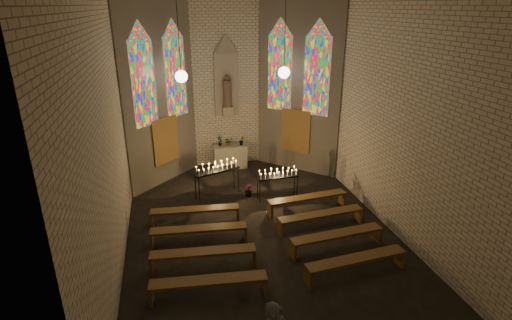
# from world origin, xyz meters

# --- Properties ---
(floor) EXTENTS (12.00, 12.00, 0.00)m
(floor) POSITION_xyz_m (0.00, 0.00, 0.00)
(floor) COLOR black
(floor) RESTS_ON ground
(room) EXTENTS (8.22, 12.43, 7.00)m
(room) POSITION_xyz_m (-0.00, 3.37, 3.72)
(room) COLOR beige
(room) RESTS_ON ground
(altar) EXTENTS (1.40, 0.60, 1.00)m
(altar) POSITION_xyz_m (0.00, 5.45, 0.50)
(altar) COLOR #AEA98E
(altar) RESTS_ON ground
(flower_vase_left) EXTENTS (0.23, 0.16, 0.44)m
(flower_vase_left) POSITION_xyz_m (-0.43, 5.47, 1.22)
(flower_vase_left) COLOR #4C723F
(flower_vase_left) RESTS_ON altar
(flower_vase_center) EXTENTS (0.43, 0.40, 0.39)m
(flower_vase_center) POSITION_xyz_m (-0.06, 5.44, 1.20)
(flower_vase_center) COLOR #4C723F
(flower_vase_center) RESTS_ON altar
(flower_vase_right) EXTENTS (0.23, 0.18, 0.40)m
(flower_vase_right) POSITION_xyz_m (0.50, 5.38, 1.20)
(flower_vase_right) COLOR #4C723F
(flower_vase_right) RESTS_ON altar
(aisle_flower_pot) EXTENTS (0.32, 0.32, 0.44)m
(aisle_flower_pot) POSITION_xyz_m (0.17, 2.55, 0.22)
(aisle_flower_pot) COLOR #4C723F
(aisle_flower_pot) RESTS_ON ground
(votive_stand_left) EXTENTS (1.74, 0.95, 1.25)m
(votive_stand_left) POSITION_xyz_m (-0.92, 2.87, 1.07)
(votive_stand_left) COLOR black
(votive_stand_left) RESTS_ON ground
(votive_stand_right) EXTENTS (1.52, 0.44, 1.10)m
(votive_stand_right) POSITION_xyz_m (1.15, 2.10, 0.95)
(votive_stand_right) COLOR black
(votive_stand_right) RESTS_ON ground
(pew_left_0) EXTENTS (2.80, 0.65, 0.53)m
(pew_left_0) POSITION_xyz_m (-1.90, 1.02, 0.43)
(pew_left_0) COLOR brown
(pew_left_0) RESTS_ON ground
(pew_right_0) EXTENTS (2.80, 0.65, 0.53)m
(pew_right_0) POSITION_xyz_m (1.90, 1.02, 0.43)
(pew_right_0) COLOR brown
(pew_right_0) RESTS_ON ground
(pew_left_1) EXTENTS (2.80, 0.65, 0.53)m
(pew_left_1) POSITION_xyz_m (-1.90, -0.18, 0.43)
(pew_left_1) COLOR brown
(pew_left_1) RESTS_ON ground
(pew_right_1) EXTENTS (2.80, 0.65, 0.53)m
(pew_right_1) POSITION_xyz_m (1.90, -0.18, 0.43)
(pew_right_1) COLOR brown
(pew_right_1) RESTS_ON ground
(pew_left_2) EXTENTS (2.80, 0.65, 0.53)m
(pew_left_2) POSITION_xyz_m (-1.90, -1.38, 0.43)
(pew_left_2) COLOR brown
(pew_left_2) RESTS_ON ground
(pew_right_2) EXTENTS (2.80, 0.65, 0.53)m
(pew_right_2) POSITION_xyz_m (1.90, -1.38, 0.43)
(pew_right_2) COLOR brown
(pew_right_2) RESTS_ON ground
(pew_left_3) EXTENTS (2.80, 0.65, 0.53)m
(pew_left_3) POSITION_xyz_m (-1.90, -2.58, 0.43)
(pew_left_3) COLOR brown
(pew_left_3) RESTS_ON ground
(pew_right_3) EXTENTS (2.80, 0.65, 0.53)m
(pew_right_3) POSITION_xyz_m (1.90, -2.58, 0.43)
(pew_right_3) COLOR brown
(pew_right_3) RESTS_ON ground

